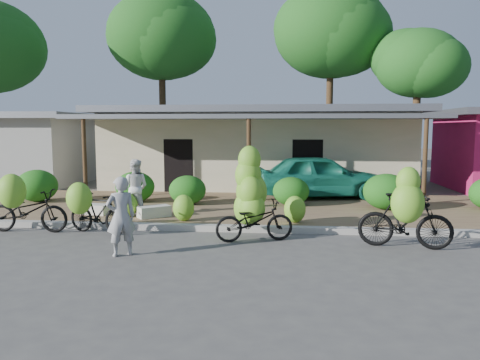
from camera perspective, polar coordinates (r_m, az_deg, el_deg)
The scene contains 25 objects.
ground at distance 9.58m, azimuth -1.90°, elevation -8.89°, with size 100.00×100.00×0.00m, color #504D4A.
sidewalk at distance 14.43m, azimuth 0.71°, elevation -3.45°, with size 60.00×6.00×0.12m, color #917C4E.
curb at distance 11.49m, azimuth -0.59°, elevation -5.92°, with size 60.00×0.25×0.15m, color #A8A399.
shop_main at distance 20.15m, azimuth 2.17°, elevation 4.10°, with size 13.00×8.50×3.35m.
shop_grey at distance 23.59m, azimuth -25.62°, elevation 3.56°, with size 7.00×6.00×3.15m.
tree_far_center at distance 26.67m, azimuth -9.91°, elevation 17.04°, with size 5.86×5.79×9.72m.
tree_center_right at distance 26.36m, azimuth 10.57°, elevation 17.41°, with size 6.01×5.96×9.90m.
tree_near_right at distance 24.75m, azimuth 20.42°, elevation 13.35°, with size 4.28×4.09×7.29m.
hedge_0 at distance 16.65m, azimuth -23.51°, elevation -0.63°, with size 1.34×1.21×1.05m, color #185212.
hedge_1 at distance 15.58m, azimuth -12.68°, elevation -0.81°, with size 1.27×1.14×0.99m, color #185212.
hedge_2 at distance 14.82m, azimuth -6.41°, elevation -1.21°, with size 1.17×1.05×0.91m, color #185212.
hedge_3 at distance 14.60m, azimuth 6.24°, elevation -1.37°, with size 1.13×1.02×0.89m, color #185212.
hedge_4 at distance 14.46m, azimuth 17.41°, elevation -1.35°, with size 1.36×1.22×1.06m, color #185212.
bike_far_left at distance 12.36m, azimuth -24.68°, elevation -3.10°, with size 1.99×1.29×1.49m.
bike_left at distance 11.58m, azimuth -17.32°, elevation -3.50°, with size 1.72×1.32×1.31m.
bike_center at distance 10.64m, azimuth 1.44°, elevation -2.78°, with size 1.85×1.39×2.12m.
bike_right at distance 10.26m, azimuth 19.54°, elevation -4.09°, with size 1.99×1.37×1.77m.
loose_banana_a at distance 13.03m, azimuth -13.48°, elevation -3.00°, with size 0.51×0.44×0.64m, color #83CB32.
loose_banana_b at distance 12.18m, azimuth -6.90°, elevation -3.39°, with size 0.55×0.47×0.69m, color #83CB32.
loose_banana_c at distance 11.98m, azimuth 6.70°, elevation -3.56°, with size 0.55×0.47×0.69m, color #83CB32.
sack_near at distance 12.88m, azimuth -10.43°, elevation -3.80°, with size 0.85×0.40×0.30m, color white.
sack_far at distance 13.69m, azimuth -17.22°, elevation -3.42°, with size 0.75×0.38×0.28m, color white.
vendor at distance 9.51m, azimuth -14.31°, elevation -4.31°, with size 0.58×0.38×1.58m, color #959595.
bystander at distance 13.20m, azimuth -12.68°, elevation -0.86°, with size 0.75×0.59×1.55m, color white.
teal_van at distance 16.29m, azimuth 9.66°, elevation 0.47°, with size 1.77×4.41×1.50m, color #1A785F.
Camera 1 is at (1.22, -9.16, 2.52)m, focal length 35.00 mm.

